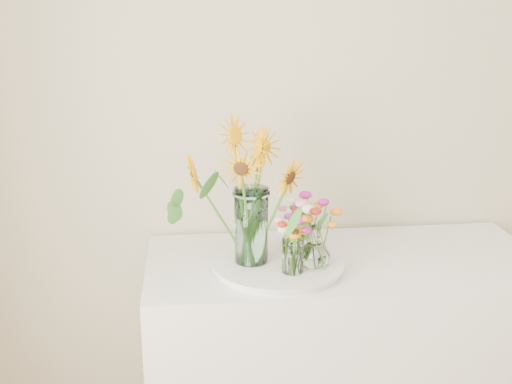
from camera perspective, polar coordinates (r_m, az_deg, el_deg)
counter at (r=2.52m, az=7.42°, el=-15.30°), size 1.40×0.60×0.90m
tray at (r=2.20m, az=1.93°, el=-6.56°), size 0.43×0.43×0.02m
mason_jar at (r=2.15m, az=-0.42°, el=-3.04°), size 0.11×0.11×0.26m
sunflower_bouquet at (r=2.11m, az=-0.42°, el=-0.09°), size 0.62×0.62×0.50m
small_vase_a at (r=2.10m, az=3.29°, el=-5.70°), size 0.09×0.09×0.12m
wildflower_posy_a at (r=2.08m, az=3.31°, el=-4.56°), size 0.17×0.17×0.21m
small_vase_b at (r=2.14m, az=5.28°, el=-4.86°), size 0.13×0.13×0.15m
wildflower_posy_b at (r=2.13m, az=5.32°, el=-3.74°), size 0.20×0.20×0.24m
small_vase_c at (r=2.26m, az=3.98°, el=-3.89°), size 0.09×0.09×0.13m
wildflower_posy_c at (r=2.25m, az=4.00°, el=-2.82°), size 0.18×0.18×0.22m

